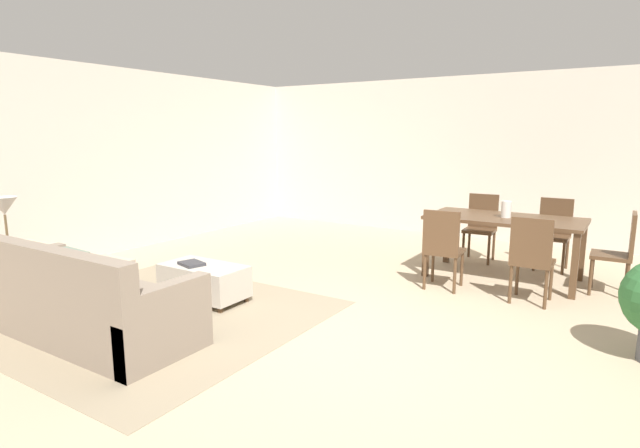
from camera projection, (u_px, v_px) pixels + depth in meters
ground_plane at (341, 339)px, 4.33m from camera, size 10.80×10.80×0.00m
wall_back at (493, 158)px, 8.24m from camera, size 9.00×0.12×2.70m
wall_left at (77, 163)px, 6.87m from camera, size 0.12×11.00×2.70m
area_rug at (152, 315)px, 4.88m from camera, size 3.00×2.80×0.01m
couch at (81, 303)px, 4.34m from camera, size 2.20×0.85×0.86m
ottoman_table at (204, 280)px, 5.29m from camera, size 0.92×0.49×0.39m
side_table at (10, 260)px, 5.15m from camera, size 0.40×0.40×0.59m
table_lamp at (4, 208)px, 5.06m from camera, size 0.26×0.26×0.53m
dining_table at (504, 224)px, 6.02m from camera, size 1.77×0.93×0.76m
dining_chair_near_left at (443, 245)px, 5.60m from camera, size 0.43×0.43×0.92m
dining_chair_near_right at (532, 255)px, 5.12m from camera, size 0.40×0.40×0.92m
dining_chair_far_left at (481, 223)px, 6.96m from camera, size 0.42×0.42×0.92m
dining_chair_far_right at (554, 229)px, 6.51m from camera, size 0.41×0.41×0.92m
dining_chair_head_east at (621, 249)px, 5.41m from camera, size 0.41×0.41×0.92m
vase_centerpiece at (506, 209)px, 5.97m from camera, size 0.11×0.11×0.20m
book_on_ottoman at (192, 264)px, 5.26m from camera, size 0.30×0.26×0.03m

